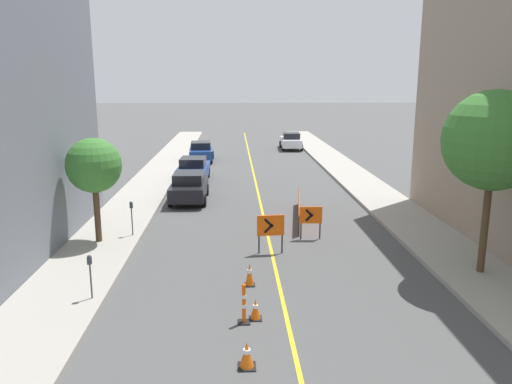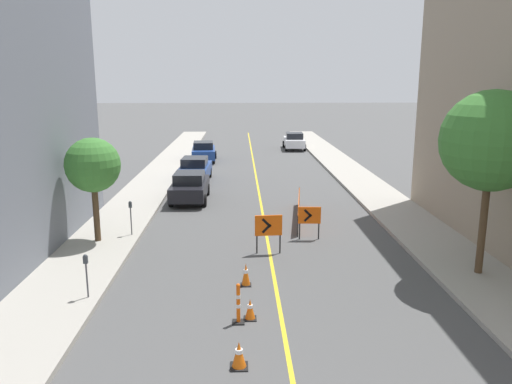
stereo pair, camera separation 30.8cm
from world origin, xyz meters
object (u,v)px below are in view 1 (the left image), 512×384
(arrow_barricade_primary, at_px, (271,227))
(street_tree_left_near, at_px, (94,166))
(traffic_cone_fourth, at_px, (247,355))
(arrow_barricade_secondary, at_px, (311,217))
(traffic_cone_farthest, at_px, (250,274))
(parking_meter_far_curb, at_px, (90,268))
(traffic_cone_fifth, at_px, (256,309))
(parked_car_curb_mid, at_px, (193,169))
(delineator_post_rear, at_px, (244,306))
(parking_meter_near_curb, at_px, (132,212))
(parked_car_curb_far, at_px, (201,151))
(parked_car_curb_near, at_px, (189,186))
(street_tree_right_near, at_px, (494,141))
(parked_car_opposite_side, at_px, (291,141))

(arrow_barricade_primary, xyz_separation_m, street_tree_left_near, (-6.71, 1.28, 2.14))
(traffic_cone_fourth, height_order, arrow_barricade_secondary, arrow_barricade_secondary)
(traffic_cone_farthest, xyz_separation_m, arrow_barricade_secondary, (2.65, 4.64, 0.59))
(parking_meter_far_curb, bearing_deg, traffic_cone_fifth, -14.36)
(traffic_cone_fifth, relative_size, parked_car_curb_mid, 0.13)
(traffic_cone_farthest, xyz_separation_m, parking_meter_far_curb, (-4.64, -1.10, 0.73))
(street_tree_left_near, bearing_deg, delineator_post_rear, -50.51)
(parking_meter_near_curb, bearing_deg, delineator_post_rear, -59.59)
(arrow_barricade_primary, distance_m, parked_car_curb_far, 22.66)
(traffic_cone_fourth, relative_size, arrow_barricade_secondary, 0.46)
(delineator_post_rear, height_order, parked_car_curb_near, parked_car_curb_near)
(parking_meter_far_curb, distance_m, street_tree_right_near, 12.90)
(traffic_cone_fifth, bearing_deg, delineator_post_rear, -148.05)
(parked_car_curb_mid, relative_size, street_tree_right_near, 0.73)
(traffic_cone_fifth, relative_size, parking_meter_near_curb, 0.41)
(traffic_cone_fifth, distance_m, parked_car_curb_mid, 19.45)
(parking_meter_far_curb, bearing_deg, street_tree_left_near, 102.41)
(parked_car_curb_mid, relative_size, parked_car_curb_far, 0.99)
(traffic_cone_farthest, relative_size, street_tree_left_near, 0.18)
(delineator_post_rear, distance_m, street_tree_right_near, 9.38)
(arrow_barricade_primary, relative_size, parked_car_opposite_side, 0.34)
(traffic_cone_fourth, relative_size, street_tree_right_near, 0.11)
(traffic_cone_fourth, distance_m, parked_car_curb_mid, 21.71)
(arrow_barricade_secondary, xyz_separation_m, street_tree_right_near, (5.05, -4.22, 3.56))
(traffic_cone_farthest, relative_size, parked_car_opposite_side, 0.17)
(parking_meter_near_curb, bearing_deg, traffic_cone_farthest, -47.10)
(traffic_cone_farthest, distance_m, parked_car_curb_far, 25.49)
(traffic_cone_fourth, distance_m, parking_meter_near_curb, 10.64)
(traffic_cone_fourth, distance_m, parked_car_opposite_side, 37.21)
(traffic_cone_farthest, distance_m, parked_car_curb_mid, 17.15)
(traffic_cone_farthest, bearing_deg, parked_car_opposite_side, 81.14)
(traffic_cone_fifth, bearing_deg, arrow_barricade_primary, 81.37)
(arrow_barricade_secondary, bearing_deg, street_tree_left_near, -175.03)
(delineator_post_rear, relative_size, parked_car_curb_near, 0.26)
(arrow_barricade_secondary, xyz_separation_m, parking_meter_far_curb, (-7.29, -5.74, 0.15))
(traffic_cone_fifth, xyz_separation_m, traffic_cone_farthest, (-0.08, 2.31, 0.08))
(traffic_cone_fifth, xyz_separation_m, street_tree_right_near, (7.62, 2.74, 4.23))
(arrow_barricade_primary, distance_m, parking_meter_far_curb, 6.88)
(parking_meter_near_curb, distance_m, street_tree_left_near, 2.44)
(arrow_barricade_primary, bearing_deg, parked_car_curb_mid, 101.18)
(traffic_cone_fourth, relative_size, traffic_cone_farthest, 0.85)
(traffic_cone_fourth, height_order, street_tree_right_near, street_tree_right_near)
(traffic_cone_fourth, xyz_separation_m, parking_meter_far_curb, (-4.42, 3.54, 0.79))
(arrow_barricade_primary, xyz_separation_m, street_tree_right_near, (6.81, -2.57, 3.49))
(traffic_cone_fifth, xyz_separation_m, parking_meter_near_curb, (-4.72, 7.30, 0.88))
(arrow_barricade_primary, distance_m, parking_meter_near_curb, 5.88)
(traffic_cone_farthest, relative_size, delineator_post_rear, 0.66)
(parking_meter_far_curb, bearing_deg, traffic_cone_fourth, -38.73)
(parked_car_curb_far, distance_m, street_tree_right_near, 27.36)
(parked_car_curb_near, relative_size, street_tree_right_near, 0.73)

